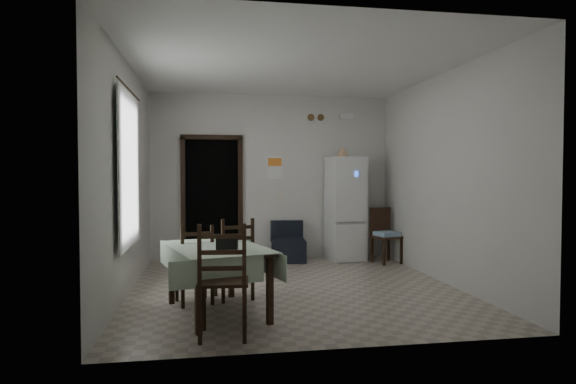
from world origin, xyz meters
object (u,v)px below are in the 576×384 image
(dining_chair_far_left, at_px, (194,264))
(dining_table, at_px, (217,280))
(navy_seat, at_px, (289,242))
(dining_chair_far_right, at_px, (234,258))
(dining_chair_near_head, at_px, (223,279))
(fridge, at_px, (346,209))
(corner_chair, at_px, (387,236))

(dining_chair_far_left, bearing_deg, dining_table, 104.33)
(navy_seat, bearing_deg, dining_chair_far_right, -109.41)
(dining_chair_near_head, bearing_deg, fridge, -116.27)
(dining_chair_near_head, bearing_deg, dining_chair_far_right, -92.00)
(navy_seat, bearing_deg, dining_chair_far_left, -116.55)
(fridge, distance_m, navy_seat, 1.15)
(dining_table, bearing_deg, dining_chair_far_right, 54.85)
(navy_seat, height_order, dining_chair_far_left, dining_chair_far_left)
(navy_seat, relative_size, dining_chair_far_left, 0.75)
(fridge, distance_m, dining_chair_far_left, 3.57)
(fridge, distance_m, dining_table, 3.75)
(dining_chair_far_left, distance_m, dining_chair_near_head, 1.27)
(fridge, height_order, corner_chair, fridge)
(dining_chair_far_left, xyz_separation_m, dining_chair_far_right, (0.46, 0.15, 0.03))
(dining_table, bearing_deg, dining_chair_near_head, -102.64)
(dining_table, distance_m, dining_chair_near_head, 0.79)
(dining_table, xyz_separation_m, dining_chair_far_left, (-0.25, 0.46, 0.10))
(fridge, xyz_separation_m, dining_table, (-2.28, -2.93, -0.54))
(dining_chair_far_right, bearing_deg, fridge, -144.64)
(dining_chair_near_head, bearing_deg, corner_chair, -125.87)
(dining_chair_far_left, bearing_deg, fridge, -150.39)
(corner_chair, bearing_deg, dining_chair_far_left, -161.89)
(fridge, height_order, dining_chair_far_right, fridge)
(dining_table, bearing_deg, fridge, 36.12)
(fridge, xyz_separation_m, dining_chair_near_head, (-2.23, -3.70, -0.37))
(dining_table, bearing_deg, dining_chair_far_left, 103.04)
(dining_chair_far_left, height_order, dining_chair_far_right, dining_chair_far_right)
(dining_chair_far_right, bearing_deg, dining_chair_near_head, 70.20)
(navy_seat, distance_m, dining_chair_far_left, 2.91)
(dining_table, distance_m, dining_chair_far_left, 0.53)
(fridge, xyz_separation_m, dining_chair_far_left, (-2.53, -2.47, -0.44))
(corner_chair, xyz_separation_m, dining_chair_far_left, (-3.14, -2.07, -0.01))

